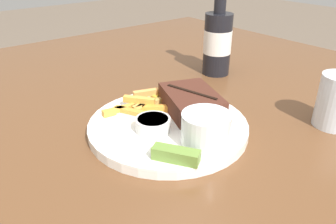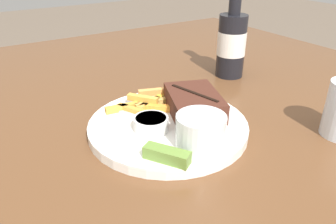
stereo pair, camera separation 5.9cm
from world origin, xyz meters
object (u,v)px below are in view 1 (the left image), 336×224
Objects in this scene: coleslaw_cup at (205,128)px; beer_bottle at (218,40)px; dinner_plate at (168,126)px; steak_portion at (191,101)px; pickle_spear at (176,155)px; fork_utensil at (130,115)px; dipping_sauce_cup at (153,124)px.

coleslaw_cup is 0.32× the size of beer_bottle.
dinner_plate is 1.88× the size of steak_portion.
steak_portion is 2.14× the size of pickle_spear.
pickle_spear is 0.17m from fork_utensil.
coleslaw_cup reaches higher than dinner_plate.
beer_bottle is (-0.16, 0.33, 0.06)m from dipping_sauce_cup.
coleslaw_cup is 0.17m from fork_utensil.
dinner_plate is at bearing 102.68° from dipping_sauce_cup.
beer_bottle is (-0.25, 0.29, 0.04)m from coleslaw_cup.
dinner_plate is at bearing 178.28° from coleslaw_cup.
pickle_spear is at bearing -15.50° from dipping_sauce_cup.
steak_portion is 0.62× the size of beer_bottle.
fork_utensil is (-0.06, -0.11, -0.02)m from steak_portion.
coleslaw_cup reaches higher than pickle_spear.
beer_bottle reaches higher than coleslaw_cup.
steak_portion is 0.17m from pickle_spear.
fork_utensil is (-0.16, 0.02, -0.01)m from pickle_spear.
fork_utensil is 0.35m from beer_bottle.
dipping_sauce_cup is 0.51× the size of fork_utensil.
dipping_sauce_cup reaches higher than pickle_spear.
pickle_spear is (0.09, -0.03, -0.00)m from dipping_sauce_cup.
dipping_sauce_cup is 0.07m from fork_utensil.
pickle_spear is 0.44m from beer_bottle.
beer_bottle is (-0.15, 0.22, 0.05)m from steak_portion.
beer_bottle is (-0.09, 0.33, 0.07)m from fork_utensil.
dipping_sauce_cup reaches higher than dinner_plate.
steak_portion is 0.27m from beer_bottle.
pickle_spear is (0.11, -0.13, -0.01)m from steak_portion.
steak_portion is 1.30× the size of fork_utensil.
dinner_plate is 1.16× the size of beer_bottle.
beer_bottle is at bearing 116.60° from dipping_sauce_cup.
beer_bottle is at bearing 125.91° from pickle_spear.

